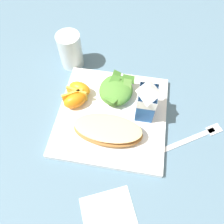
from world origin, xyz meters
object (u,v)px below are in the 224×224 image
Objects in this scene: paper_napkin at (110,218)px; drinking_clear_cup at (70,50)px; white_plate at (112,115)px; orange_wedge_middle at (75,100)px; green_salad_pile at (116,90)px; milk_carton at (147,100)px; orange_wedge_front at (79,89)px; metal_fork at (195,137)px; cheesy_pizza_bread at (107,130)px.

paper_napkin is 0.46m from drinking_clear_cup.
orange_wedge_middle is at bearing -97.39° from white_plate.
milk_carton reaches higher than green_salad_pile.
green_salad_pile is 0.19m from drinking_clear_cup.
orange_wedge_front is 0.32m from paper_napkin.
paper_napkin is 1.04× the size of drinking_clear_cup.
white_plate reaches higher than paper_napkin.
metal_fork is at bearing 83.53° from white_plate.
orange_wedge_middle is at bearing -63.54° from green_salad_pile.
white_plate is at bearing -96.47° from metal_fork.
orange_wedge_middle is 0.66× the size of drinking_clear_cup.
drinking_clear_cup is at bearing -155.45° from paper_napkin.
orange_wedge_middle is 0.41× the size of metal_fork.
orange_wedge_front is at bearing -155.41° from paper_napkin.
green_salad_pile reaches higher than paper_napkin.
cheesy_pizza_bread is 2.59× the size of orange_wedge_front.
drinking_clear_cup is (-0.17, -0.15, 0.05)m from white_plate.
orange_wedge_front is at bearing -103.24° from metal_fork.
cheesy_pizza_bread is at bearing -47.80° from milk_carton.
paper_napkin is at bearing -9.84° from milk_carton.
drinking_clear_cup reaches higher than white_plate.
orange_wedge_front reaches higher than paper_napkin.
orange_wedge_front is (0.01, -0.10, -0.00)m from green_salad_pile.
orange_wedge_middle is at bearing -88.41° from milk_carton.
orange_wedge_front reaches higher than metal_fork.
orange_wedge_front is 0.60× the size of paper_napkin.
drinking_clear_cup is at bearing -138.09° from white_plate.
orange_wedge_front is (-0.05, -0.10, 0.03)m from white_plate.
paper_napkin is at bearing 11.63° from cheesy_pizza_bread.
orange_wedge_middle is at bearing 18.11° from drinking_clear_cup.
cheesy_pizza_bread is 1.55× the size of paper_napkin.
paper_napkin is at bearing 24.55° from drinking_clear_cup.
orange_wedge_front is 0.94× the size of orange_wedge_middle.
cheesy_pizza_bread is 1.55× the size of milk_carton.
milk_carton reaches higher than metal_fork.
orange_wedge_middle is (0.05, -0.10, -0.00)m from green_salad_pile.
orange_wedge_front is 0.39× the size of metal_fork.
orange_wedge_middle is (-0.01, -0.10, 0.03)m from white_plate.
drinking_clear_cup is (-0.11, -0.15, 0.02)m from green_salad_pile.
orange_wedge_middle is at bearing -151.81° from paper_napkin.
paper_napkin is (0.24, 0.04, -0.01)m from white_plate.
cheesy_pizza_bread is at bearing 41.83° from orange_wedge_front.
metal_fork is (0.07, 0.31, -0.03)m from orange_wedge_front.
cheesy_pizza_bread is 1.58× the size of green_salad_pile.
paper_napkin is (0.26, -0.05, -0.07)m from milk_carton.
milk_carton is at bearing 132.20° from cheesy_pizza_bread.
metal_fork is (0.09, 0.22, -0.03)m from green_salad_pile.
orange_wedge_middle reaches higher than paper_napkin.
drinking_clear_cup is at bearing -146.51° from cheesy_pizza_bread.
white_plate is 2.60× the size of green_salad_pile.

